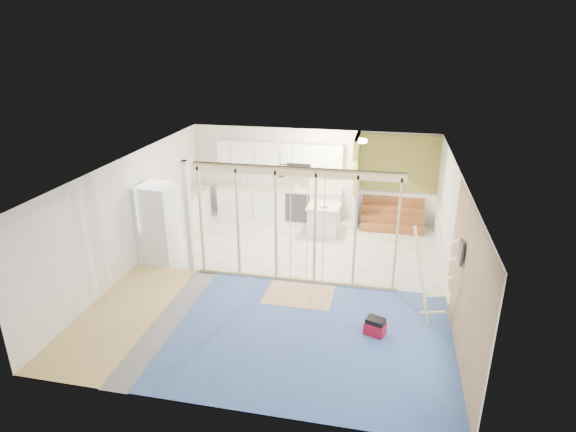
% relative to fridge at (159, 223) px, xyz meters
% --- Properties ---
extents(room, '(7.01, 8.01, 2.61)m').
position_rel_fridge_xyz_m(room, '(3.06, -0.45, 0.37)').
color(room, slate).
rests_on(room, ground).
extents(floor_overlays, '(7.00, 8.00, 0.03)m').
position_rel_fridge_xyz_m(floor_overlays, '(3.13, -0.39, -0.92)').
color(floor_overlays, silver).
rests_on(floor_overlays, room).
extents(stud_frame, '(4.66, 0.14, 2.60)m').
position_rel_fridge_xyz_m(stud_frame, '(2.84, -0.45, 0.64)').
color(stud_frame, tan).
rests_on(stud_frame, room).
extents(base_cabinets, '(4.45, 2.24, 0.93)m').
position_rel_fridge_xyz_m(base_cabinets, '(1.45, 2.91, -0.46)').
color(base_cabinets, white).
rests_on(base_cabinets, room).
extents(upper_cabinets, '(3.60, 0.41, 0.85)m').
position_rel_fridge_xyz_m(upper_cabinets, '(2.22, 3.37, 0.89)').
color(upper_cabinets, white).
rests_on(upper_cabinets, room).
extents(green_partition, '(2.25, 1.51, 2.60)m').
position_rel_fridge_xyz_m(green_partition, '(5.10, 3.21, 0.01)').
color(green_partition, olive).
rests_on(green_partition, room).
extents(pot_rack, '(0.52, 0.52, 0.72)m').
position_rel_fridge_xyz_m(pot_rack, '(2.75, 1.44, 1.06)').
color(pot_rack, black).
rests_on(pot_rack, room).
extents(sheathing_panel, '(0.02, 4.00, 2.60)m').
position_rel_fridge_xyz_m(sheathing_panel, '(6.54, -2.45, 0.37)').
color(sheathing_panel, tan).
rests_on(sheathing_panel, room).
extents(electrical_panel, '(0.04, 0.30, 0.40)m').
position_rel_fridge_xyz_m(electrical_panel, '(6.49, -1.85, 0.72)').
color(electrical_panel, '#38393E').
rests_on(electrical_panel, room).
extents(ceiling_light, '(0.32, 0.32, 0.08)m').
position_rel_fridge_xyz_m(ceiling_light, '(4.46, 2.55, 1.61)').
color(ceiling_light, '#FFEABF').
rests_on(ceiling_light, room).
extents(fridge, '(0.85, 0.83, 1.86)m').
position_rel_fridge_xyz_m(fridge, '(0.00, 0.00, 0.00)').
color(fridge, white).
rests_on(fridge, room).
extents(island, '(0.88, 0.88, 0.84)m').
position_rel_fridge_xyz_m(island, '(3.61, 2.25, -0.52)').
color(island, white).
rests_on(island, room).
extents(bowl, '(0.28, 0.28, 0.06)m').
position_rel_fridge_xyz_m(bowl, '(3.60, 2.15, -0.07)').
color(bowl, white).
rests_on(bowl, island).
extents(soap_bottle_a, '(0.15, 0.15, 0.31)m').
position_rel_fridge_xyz_m(soap_bottle_a, '(1.07, 3.17, 0.15)').
color(soap_bottle_a, silver).
rests_on(soap_bottle_a, base_cabinets).
extents(soap_bottle_b, '(0.10, 0.10, 0.18)m').
position_rel_fridge_xyz_m(soap_bottle_b, '(2.64, 3.23, 0.09)').
color(soap_bottle_b, silver).
rests_on(soap_bottle_b, base_cabinets).
extents(toolbox, '(0.42, 0.37, 0.34)m').
position_rel_fridge_xyz_m(toolbox, '(5.15, -2.12, -0.77)').
color(toolbox, maroon).
rests_on(toolbox, room).
extents(ladder, '(1.05, 0.07, 1.95)m').
position_rel_fridge_xyz_m(ladder, '(6.18, -1.58, 0.06)').
color(ladder, '#DCC787').
rests_on(ladder, room).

